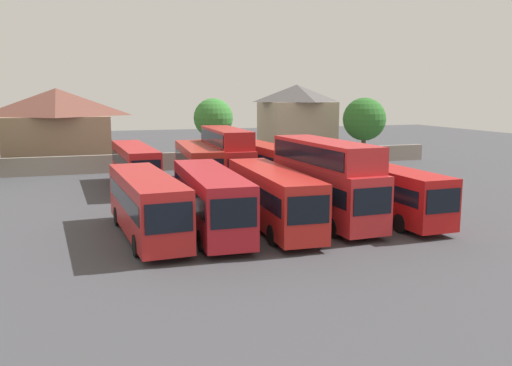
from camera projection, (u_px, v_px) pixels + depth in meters
name	position (u px, v px, depth m)	size (l,w,h in m)	color
ground	(205.00, 181.00, 48.94)	(140.00, 140.00, 0.00)	#424247
depot_boundary_wall	(188.00, 161.00, 56.21)	(56.00, 0.50, 1.80)	gray
bus_1	(146.00, 202.00, 29.56)	(3.26, 11.16, 3.45)	#B41F20
bus_2	(210.00, 198.00, 30.57)	(2.89, 11.30, 3.53)	#B31A23
bus_3	(272.00, 195.00, 31.65)	(2.81, 11.61, 3.45)	red
bus_4	(325.00, 177.00, 32.76)	(3.08, 10.36, 5.02)	red
bus_5	(385.00, 189.00, 34.14)	(2.75, 11.38, 3.29)	red
bus_6	(135.00, 164.00, 45.02)	(2.96, 12.01, 3.53)	red
bus_7	(198.00, 163.00, 46.45)	(3.31, 11.78, 3.42)	#B2281F
bus_8	(226.00, 153.00, 46.87)	(2.93, 10.68, 4.82)	red
bus_9	(265.00, 160.00, 48.48)	(3.16, 10.87, 3.32)	red
house_terrace_left	(58.00, 127.00, 57.59)	(11.07, 7.75, 8.33)	#9E7A60
house_terrace_centre	(296.00, 120.00, 66.82)	(8.11, 8.14, 8.84)	tan
tree_left_of_lot	(213.00, 118.00, 58.88)	(4.26, 4.26, 7.28)	brown
tree_right_of_lot	(364.00, 119.00, 59.49)	(4.70, 4.70, 7.35)	brown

